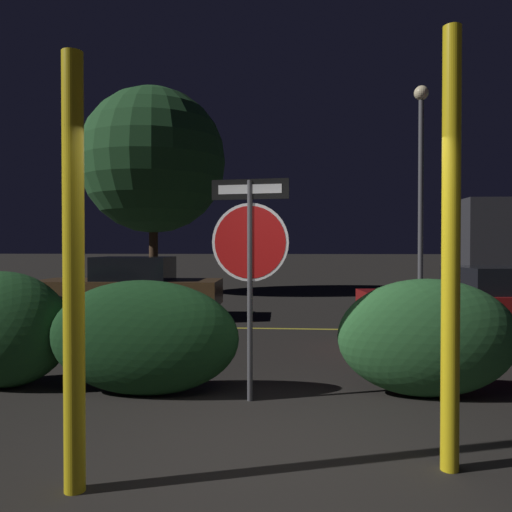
{
  "coord_description": "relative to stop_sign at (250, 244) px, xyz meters",
  "views": [
    {
      "loc": [
        0.16,
        -3.81,
        1.68
      ],
      "look_at": [
        -0.5,
        4.3,
        1.54
      ],
      "focal_mm": 35.0,
      "sensor_mm": 36.0,
      "label": 1
    }
  ],
  "objects": [
    {
      "name": "hedge_bush_2",
      "position": [
        -1.23,
        0.1,
        -1.06
      ],
      "size": [
        2.19,
        0.7,
        1.31
      ],
      "primitive_type": "ellipsoid",
      "color": "#19421E",
      "rests_on": "ground_plane"
    },
    {
      "name": "passing_car_3",
      "position": [
        3.93,
        3.1,
        -1.02
      ],
      "size": [
        4.73,
        2.17,
        1.36
      ],
      "rotation": [
        0.0,
        0.0,
        1.67
      ],
      "color": "maroon",
      "rests_on": "ground_plane"
    },
    {
      "name": "hedge_bush_1",
      "position": [
        -3.01,
        0.27,
        -1.02
      ],
      "size": [
        1.68,
        0.84,
        1.4
      ],
      "primitive_type": "ellipsoid",
      "color": "#1E4C23",
      "rests_on": "ground_plane"
    },
    {
      "name": "passing_car_2",
      "position": [
        -3.47,
        6.22,
        -1.0
      ],
      "size": [
        4.48,
        1.9,
        1.46
      ],
      "rotation": [
        0.0,
        0.0,
        1.61
      ],
      "color": "brown",
      "rests_on": "ground_plane"
    },
    {
      "name": "ground_plane",
      "position": [
        0.35,
        -1.6,
        -1.72
      ],
      "size": [
        260.0,
        260.0,
        0.0
      ],
      "primitive_type": "plane",
      "color": "black"
    },
    {
      "name": "hedge_bush_3",
      "position": [
        1.97,
        0.3,
        -1.05
      ],
      "size": [
        2.0,
        0.75,
        1.33
      ],
      "primitive_type": "ellipsoid",
      "color": "#2D6633",
      "rests_on": "ground_plane"
    },
    {
      "name": "street_lamp",
      "position": [
        4.38,
        10.57,
        2.65
      ],
      "size": [
        0.45,
        0.45,
        6.73
      ],
      "color": "#4C4C51",
      "rests_on": "ground_plane"
    },
    {
      "name": "yellow_pole_left",
      "position": [
        -1.01,
        -2.12,
        -0.21
      ],
      "size": [
        0.14,
        0.14,
        3.01
      ],
      "primitive_type": "cylinder",
      "color": "yellow",
      "rests_on": "ground_plane"
    },
    {
      "name": "stop_sign",
      "position": [
        0.0,
        0.0,
        0.0
      ],
      "size": [
        0.86,
        0.13,
        2.42
      ],
      "rotation": [
        0.0,
        0.0,
        -0.12
      ],
      "color": "#4C4C51",
      "rests_on": "ground_plane"
    },
    {
      "name": "tree_2",
      "position": [
        -4.67,
        12.28,
        3.1
      ],
      "size": [
        5.22,
        5.22,
        7.43
      ],
      "color": "#422D1E",
      "rests_on": "ground_plane"
    },
    {
      "name": "yellow_pole_right",
      "position": [
        1.66,
        -1.58,
        -0.05
      ],
      "size": [
        0.14,
        0.14,
        3.32
      ],
      "primitive_type": "cylinder",
      "color": "yellow",
      "rests_on": "ground_plane"
    },
    {
      "name": "road_center_stripe",
      "position": [
        0.35,
        4.88,
        -1.71
      ],
      "size": [
        41.55,
        0.12,
        0.01
      ],
      "primitive_type": "cube",
      "color": "gold",
      "rests_on": "ground_plane"
    }
  ]
}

